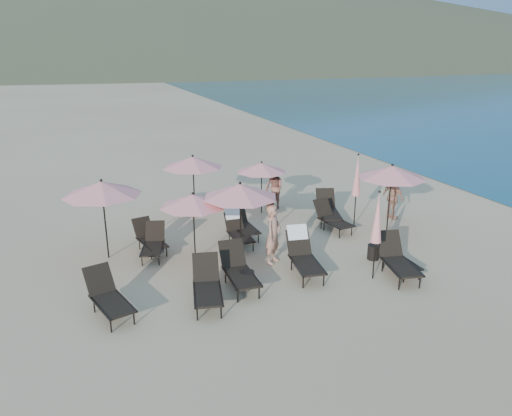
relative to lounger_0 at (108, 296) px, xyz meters
name	(u,v)px	position (x,y,z in m)	size (l,w,h in m)	color
ground	(324,281)	(5.68, -0.32, -0.47)	(800.00, 800.00, 0.00)	#D6BA8C
volcanic_headland	(188,7)	(77.04, 302.31, 26.02)	(690.00, 690.00, 55.00)	brown
lounger_0	(108,296)	(0.00, 0.00, 0.00)	(1.10, 1.87, 1.01)	black
lounger_1	(207,285)	(2.36, -0.31, 0.01)	(1.07, 1.90, 1.03)	black
lounger_2	(238,269)	(3.38, 0.24, 0.02)	(0.76, 1.85, 1.05)	black
lounger_3	(303,254)	(5.37, 0.40, 0.09)	(0.98, 1.97, 1.17)	black
lounger_4	(396,256)	(7.91, -0.47, -0.04)	(0.65, 1.61, 0.91)	black
lounger_5	(397,259)	(7.73, -0.73, 0.02)	(1.08, 1.95, 1.06)	black
lounger_6	(149,238)	(1.58, 3.55, -0.05)	(0.92, 1.66, 0.90)	black
lounger_7	(153,243)	(1.62, 3.08, -0.05)	(1.05, 1.68, 0.90)	black
lounger_8	(238,229)	(4.36, 3.12, 0.01)	(0.63, 1.63, 1.00)	black
lounger_9	(243,223)	(4.72, 3.65, -0.03)	(0.66, 1.66, 0.95)	black
lounger_10	(332,218)	(7.81, 3.08, -0.03)	(0.85, 1.73, 0.95)	black
lounger_11	(328,209)	(8.09, 3.85, 0.02)	(1.24, 1.96, 1.06)	black
umbrella_open_0	(193,200)	(2.72, 2.29, 1.41)	(1.98, 1.98, 2.13)	black
umbrella_open_1	(240,191)	(4.05, 1.95, 1.65)	(2.24, 2.24, 2.41)	black
umbrella_open_2	(392,172)	(9.43, 2.12, 1.68)	(2.27, 2.27, 2.44)	black
umbrella_open_3	(193,162)	(3.70, 6.11, 1.63)	(2.21, 2.21, 2.38)	black
umbrella_open_4	(262,167)	(6.20, 5.64, 1.33)	(1.89, 1.89, 2.03)	black
umbrella_open_5	(102,188)	(0.30, 3.43, 1.72)	(2.30, 2.30, 2.48)	black
umbrella_closed_0	(377,218)	(7.00, -0.69, 1.30)	(0.30, 0.30, 2.55)	black
umbrella_closed_1	(357,176)	(8.78, 3.16, 1.35)	(0.31, 0.31, 2.62)	black
side_table_0	(247,279)	(3.59, 0.15, -0.26)	(0.38, 0.38, 0.43)	black
side_table_1	(373,252)	(7.75, 0.43, -0.25)	(0.36, 0.36, 0.45)	black
beachgoer_a	(273,234)	(4.84, 1.31, 0.42)	(0.65, 0.43, 1.79)	tan
beachgoer_b	(274,188)	(6.88, 6.03, 0.35)	(0.80, 0.62, 1.64)	#9F6352
beachgoer_c	(393,197)	(10.46, 3.29, 0.36)	(0.98, 0.41, 1.67)	tan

